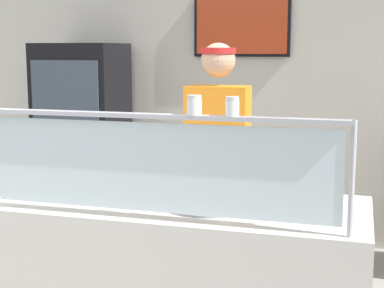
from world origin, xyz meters
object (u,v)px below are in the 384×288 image
at_px(pizza_server, 210,199).
at_px(parmesan_shaker, 194,106).
at_px(pizza_tray, 208,202).
at_px(worker_figure, 218,166).
at_px(pepper_flake_shaker, 232,108).
at_px(drink_fridge, 83,142).

relative_size(pizza_server, parmesan_shaker, 3.22).
distance_m(pizza_tray, worker_figure, 0.73).
height_order(parmesan_shaker, worker_figure, worker_figure).
xyz_separation_m(pizza_server, parmesan_shaker, (0.00, -0.30, 0.49)).
bearing_deg(parmesan_shaker, pepper_flake_shaker, -0.00).
relative_size(pizza_server, worker_figure, 0.16).
relative_size(pizza_tray, parmesan_shaker, 5.53).
distance_m(pizza_server, pepper_flake_shaker, 0.60).
distance_m(worker_figure, drink_fridge, 2.03).
bearing_deg(pepper_flake_shaker, parmesan_shaker, 180.00).
xyz_separation_m(parmesan_shaker, drink_fridge, (-1.72, 2.31, -0.59)).
relative_size(worker_figure, drink_fridge, 0.99).
relative_size(pepper_flake_shaker, drink_fridge, 0.05).
height_order(parmesan_shaker, pepper_flake_shaker, parmesan_shaker).
distance_m(pepper_flake_shaker, worker_figure, 1.18).
bearing_deg(worker_figure, parmesan_shaker, -82.06).
relative_size(pizza_server, pepper_flake_shaker, 3.32).
height_order(pizza_tray, pepper_flake_shaker, pepper_flake_shaker).
distance_m(parmesan_shaker, pepper_flake_shaker, 0.17).
bearing_deg(drink_fridge, parmesan_shaker, -53.38).
bearing_deg(pizza_tray, pepper_flake_shaker, -59.86).
bearing_deg(pepper_flake_shaker, worker_figure, 106.77).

